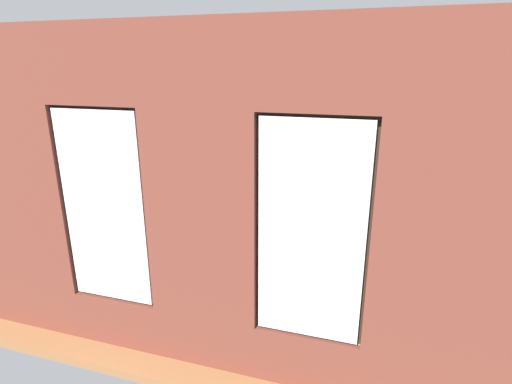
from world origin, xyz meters
The scene contains 21 objects.
ground_plane centered at (0.00, 0.00, -0.05)m, with size 7.30×5.63×0.10m, color #99663D.
brick_wall_with_windows centered at (0.00, 2.43, 1.61)m, with size 6.70×0.30×3.24m.
white_wall_right centered at (3.30, 0.20, 1.62)m, with size 0.10×4.63×3.24m, color white.
couch_by_window centered at (0.39, 1.78, 0.33)m, with size 1.78×0.87×0.80m.
couch_left centered at (-2.65, -0.04, 0.33)m, with size 0.91×1.83×0.80m.
coffee_table centered at (0.37, -0.32, 0.38)m, with size 1.34×0.79×0.43m.
cup_ceramic centered at (0.54, -0.42, 0.48)m, with size 0.08×0.08×0.09m, color #33567F.
candle_jar centered at (0.37, -0.32, 0.49)m, with size 0.08×0.08×0.12m, color #B7333D.
table_plant_small centered at (0.27, -0.20, 0.53)m, with size 0.11×0.11×0.19m.
remote_silver centered at (0.77, -0.20, 0.44)m, with size 0.05×0.17×0.02m, color #B2B2B7.
remote_gray centered at (0.00, -0.46, 0.44)m, with size 0.05×0.17×0.02m, color #59595B.
media_console centered at (3.00, -0.01, 0.26)m, with size 1.00×0.42×0.51m, color black.
tv_flatscreen centered at (3.00, -0.02, 0.91)m, with size 1.20×0.20×0.79m.
papasan_chair centered at (0.18, -1.56, 0.43)m, with size 1.00×1.00×0.66m.
potted_plant_near_tv centered at (2.45, 0.95, 0.74)m, with size 1.04×1.01×1.37m.
potted_plant_mid_room_small centered at (-1.00, -1.17, 0.40)m, with size 0.31×0.31×0.58m.
potted_plant_corner_near_left centered at (-2.80, -1.82, 0.61)m, with size 1.05×1.02×1.11m.
potted_plant_foreground_right centered at (2.72, -1.77, 0.81)m, with size 1.13×1.02×1.32m.
potted_plant_beside_window_right centered at (1.77, 1.89, 0.70)m, with size 0.81×0.77×1.18m.
potted_plant_by_left_couch centered at (-2.25, -1.40, 0.46)m, with size 0.40×0.40×0.67m.
potted_plant_between_couches centered at (-0.95, 1.73, 0.72)m, with size 0.77×0.77×1.13m.
Camera 1 is at (-1.47, 5.49, 2.88)m, focal length 28.00 mm.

